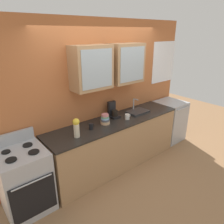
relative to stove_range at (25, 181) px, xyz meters
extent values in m
plane|color=#936B47|center=(1.68, 0.00, -0.47)|extent=(10.00, 10.00, 0.00)
cube|color=#B76638|center=(1.68, 0.38, 0.85)|extent=(4.06, 0.10, 2.64)
cube|color=#A87F56|center=(1.30, 0.17, 1.41)|extent=(0.67, 0.32, 0.70)
cube|color=#9EADB7|center=(1.30, 0.01, 1.41)|extent=(0.57, 0.01, 0.59)
cube|color=#A87F56|center=(2.05, 0.17, 1.41)|extent=(0.67, 0.32, 0.70)
cube|color=#9EADB7|center=(2.05, 0.01, 1.41)|extent=(0.57, 0.01, 0.59)
cube|color=white|center=(3.36, 0.33, 1.31)|extent=(0.73, 0.01, 0.89)
cube|color=#A87F56|center=(1.68, 0.00, -0.02)|extent=(2.64, 0.65, 0.91)
cube|color=black|center=(1.68, 0.00, 0.45)|extent=(2.66, 0.67, 0.02)
cube|color=#ADAFB5|center=(0.00, 0.00, -0.01)|extent=(0.63, 0.63, 0.93)
cube|color=black|center=(0.00, -0.32, -0.08)|extent=(0.58, 0.01, 0.56)
cylinder|color=#ADAFB5|center=(0.00, -0.35, 0.20)|extent=(0.50, 0.02, 0.02)
cube|color=#ADAFB5|center=(0.00, 0.30, 0.55)|extent=(0.60, 0.04, 0.18)
cylinder|color=black|center=(-0.14, -0.12, 0.47)|extent=(0.14, 0.14, 0.02)
cylinder|color=black|center=(0.14, -0.12, 0.47)|extent=(0.14, 0.14, 0.02)
cylinder|color=black|center=(-0.14, 0.12, 0.47)|extent=(0.11, 0.11, 0.02)
cylinder|color=black|center=(0.14, 0.12, 0.47)|extent=(0.13, 0.13, 0.02)
cube|color=#2D2D30|center=(2.26, 0.03, 0.47)|extent=(0.41, 0.29, 0.03)
cylinder|color=#ADAFB5|center=(2.26, 0.15, 0.60)|extent=(0.02, 0.02, 0.22)
cylinder|color=#ADAFB5|center=(2.26, 0.09, 0.71)|extent=(0.02, 0.12, 0.02)
cylinder|color=#E0AD7F|center=(1.44, 0.01, 0.48)|extent=(0.16, 0.16, 0.05)
cylinder|color=#4C4C54|center=(1.44, 0.01, 0.52)|extent=(0.15, 0.15, 0.05)
cylinder|color=#8CB7E0|center=(1.44, 0.01, 0.55)|extent=(0.14, 0.14, 0.04)
cylinder|color=#669972|center=(1.44, 0.01, 0.58)|extent=(0.13, 0.13, 0.04)
cylinder|color=#D87F84|center=(1.44, 0.01, 0.61)|extent=(0.12, 0.12, 0.05)
cylinder|color=beige|center=(0.81, -0.10, 0.56)|extent=(0.09, 0.09, 0.21)
sphere|color=yellow|center=(0.81, -0.10, 0.71)|extent=(0.11, 0.11, 0.11)
cylinder|color=silver|center=(1.87, -0.09, 0.51)|extent=(0.09, 0.09, 0.10)
torus|color=silver|center=(1.92, -0.09, 0.51)|extent=(0.06, 0.01, 0.06)
cylinder|color=black|center=(1.13, -0.01, 0.51)|extent=(0.07, 0.07, 0.10)
torus|color=black|center=(1.17, -0.01, 0.51)|extent=(0.06, 0.01, 0.06)
cube|color=#ADAFB5|center=(3.33, 0.00, -0.01)|extent=(0.59, 0.62, 0.93)
cube|color=#ADAFB5|center=(3.33, -0.31, -0.01)|extent=(0.56, 0.01, 0.84)
cylinder|color=#ADAFB5|center=(3.33, -0.34, 0.40)|extent=(0.44, 0.02, 0.02)
cube|color=black|center=(1.75, 0.14, 0.47)|extent=(0.17, 0.20, 0.03)
cylinder|color=black|center=(1.75, 0.12, 0.54)|extent=(0.11, 0.11, 0.11)
cube|color=black|center=(1.75, 0.21, 0.62)|extent=(0.15, 0.06, 0.26)
camera|label=1|loc=(-0.57, -2.60, 1.95)|focal=33.34mm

